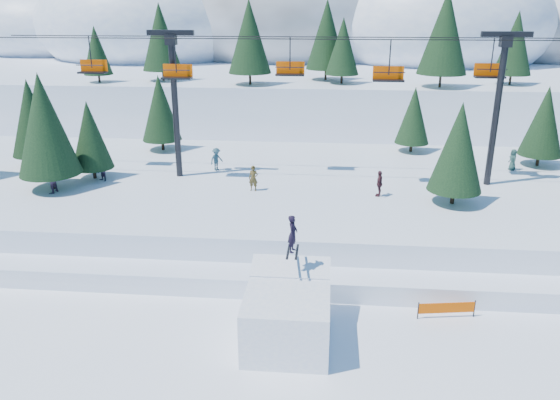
# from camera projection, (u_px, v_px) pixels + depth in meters

# --- Properties ---
(ground) EXTENTS (160.00, 160.00, 0.00)m
(ground) POSITION_uv_depth(u_px,v_px,m) (279.00, 362.00, 23.38)
(ground) COLOR white
(ground) RESTS_ON ground
(mid_shelf) EXTENTS (70.00, 22.00, 2.50)m
(mid_shelf) POSITION_uv_depth(u_px,v_px,m) (302.00, 195.00, 39.81)
(mid_shelf) COLOR white
(mid_shelf) RESTS_ON ground
(berm) EXTENTS (70.00, 6.00, 1.10)m
(berm) POSITION_uv_depth(u_px,v_px,m) (292.00, 266.00, 30.69)
(berm) COLOR white
(berm) RESTS_ON ground
(mountain_ridge) EXTENTS (119.00, 60.00, 26.46)m
(mountain_ridge) POSITION_uv_depth(u_px,v_px,m) (289.00, 34.00, 89.23)
(mountain_ridge) COLOR white
(mountain_ridge) RESTS_ON ground
(jump_kicker) EXTENTS (3.74, 5.10, 5.50)m
(jump_kicker) POSITION_uv_depth(u_px,v_px,m) (288.00, 313.00, 24.50)
(jump_kicker) COLOR white
(jump_kicker) RESTS_ON ground
(chairlift) EXTENTS (46.00, 3.21, 10.28)m
(chairlift) POSITION_uv_depth(u_px,v_px,m) (334.00, 84.00, 36.93)
(chairlift) COLOR black
(chairlift) RESTS_ON mid_shelf
(conifer_stand) EXTENTS (62.86, 15.89, 8.86)m
(conifer_stand) POSITION_uv_depth(u_px,v_px,m) (340.00, 121.00, 37.76)
(conifer_stand) COLOR black
(conifer_stand) RESTS_ON mid_shelf
(distant_skiers) EXTENTS (33.06, 9.25, 1.87)m
(distant_skiers) POSITION_uv_depth(u_px,v_px,m) (233.00, 171.00, 38.42)
(distant_skiers) COLOR #2E243B
(distant_skiers) RESTS_ON mid_shelf
(banner_near) EXTENTS (2.83, 0.50, 0.90)m
(banner_near) POSITION_uv_depth(u_px,v_px,m) (447.00, 308.00, 26.46)
(banner_near) COLOR black
(banner_near) RESTS_ON ground
(banner_far) EXTENTS (2.76, 0.79, 0.90)m
(banner_far) POSITION_uv_depth(u_px,v_px,m) (497.00, 285.00, 28.59)
(banner_far) COLOR black
(banner_far) RESTS_ON ground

